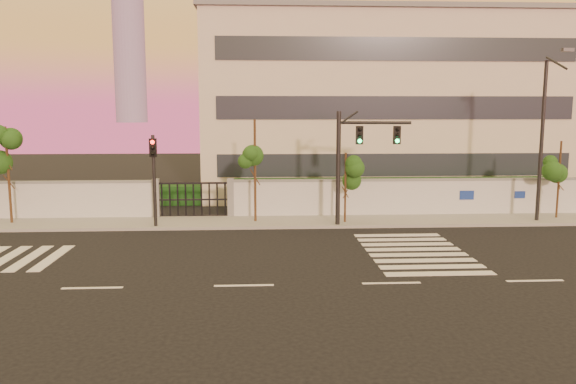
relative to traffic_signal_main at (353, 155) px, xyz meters
name	(u,v)px	position (x,y,z in m)	size (l,w,h in m)	color
ground	(244,286)	(-5.21, -9.33, -3.66)	(120.00, 120.00, 0.00)	black
sidewalk	(249,222)	(-5.21, 1.17, -3.58)	(60.00, 3.00, 0.15)	gray
perimeter_wall	(251,199)	(-5.10, 2.67, -2.59)	(60.00, 0.36, 2.20)	#B8BBC0
hedge_row	(270,196)	(-4.04, 5.41, -2.84)	(41.00, 4.25, 1.80)	#113917
institutional_building	(377,106)	(3.79, 12.66, 2.50)	(24.40, 12.40, 12.25)	beige
road_markings	(207,257)	(-6.79, -5.57, -3.65)	(57.00, 7.62, 0.02)	silver
street_tree_c	(8,153)	(-17.29, 1.37, 0.05)	(1.57, 1.25, 5.04)	#382314
street_tree_d	(255,148)	(-4.84, 1.13, 0.29)	(1.58, 1.26, 5.37)	#382314
street_tree_e	(346,172)	(-0.24, 0.66, -0.93)	(1.31, 1.04, 3.70)	#382314
street_tree_f	(560,162)	(11.28, 1.25, -0.54)	(1.34, 1.06, 4.24)	#382314
traffic_signal_main	(353,155)	(0.00, 0.00, 0.00)	(3.64, 0.79, 5.79)	black
traffic_signal_secondary	(154,170)	(-9.81, 0.10, -0.71)	(0.36, 0.35, 4.65)	black
streetlight_east	(544,133)	(9.83, 0.38, 1.05)	(0.52, 2.10, 8.71)	black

